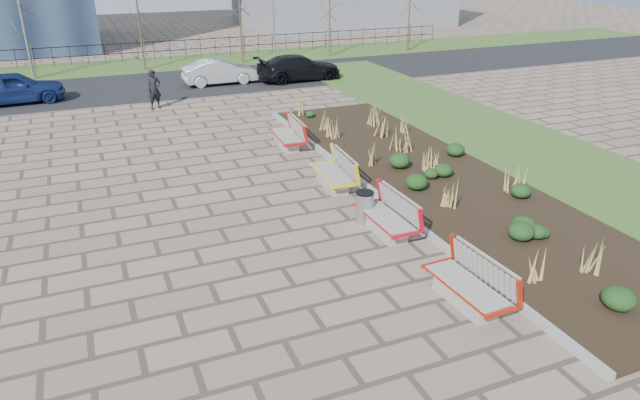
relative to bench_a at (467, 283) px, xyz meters
name	(u,v)px	position (x,y,z in m)	size (l,w,h in m)	color
ground	(309,307)	(-3.00, 1.12, -0.50)	(120.00, 120.00, 0.00)	#7A6754
planting_bed	(434,177)	(3.25, 6.12, -0.45)	(4.50, 18.00, 0.10)	black
planting_curb	(368,188)	(0.92, 6.12, -0.42)	(0.16, 18.00, 0.15)	gray
grass_verge_near	(551,159)	(8.00, 6.12, -0.48)	(5.00, 38.00, 0.04)	#33511E
grass_verge_far	(142,65)	(-3.00, 29.12, -0.48)	(80.00, 5.00, 0.04)	#33511E
road	(156,85)	(-3.00, 23.12, -0.49)	(80.00, 7.00, 0.02)	black
bench_a	(467,283)	(0.00, 0.00, 0.00)	(0.90, 2.10, 1.00)	#B7200C
bench_b	(385,215)	(0.00, 3.45, 0.00)	(0.90, 2.10, 1.00)	red
bench_c	(332,172)	(0.00, 6.77, 0.00)	(0.90, 2.10, 1.00)	yellow
bench_d	(286,134)	(0.00, 10.90, 0.00)	(0.90, 2.10, 1.00)	red
litter_bin	(364,208)	(-0.22, 4.16, -0.06)	(0.47, 0.47, 0.87)	#B2B2B7
pedestrian	(154,89)	(-3.64, 18.31, 0.37)	(0.64, 0.42, 1.75)	black
car_blue	(14,88)	(-9.54, 21.72, 0.26)	(1.74, 4.33, 1.48)	#121F50
car_silver	(220,72)	(0.25, 22.11, 0.16)	(1.36, 3.91, 1.29)	#96999D
car_black	(299,68)	(4.47, 21.41, 0.20)	(1.91, 4.69, 1.36)	black
tree_b	(27,41)	(-9.00, 27.62, 1.54)	(1.40, 1.40, 4.00)	#4C3D2D
tree_c	(141,35)	(-3.00, 27.62, 1.54)	(1.40, 1.40, 4.00)	#4C3D2D
tree_d	(241,30)	(3.00, 27.62, 1.54)	(1.40, 1.40, 4.00)	#4C3D2D
tree_e	(330,25)	(9.00, 27.62, 1.54)	(1.40, 1.40, 4.00)	#4C3D2D
tree_f	(409,21)	(15.00, 27.62, 1.54)	(1.40, 1.40, 4.00)	#4C3D2D
lamp_west	(23,23)	(-9.00, 27.12, 2.54)	(0.24, 0.60, 6.00)	gray
lamp_east	(274,12)	(5.00, 27.12, 2.54)	(0.24, 0.60, 6.00)	gray
railing_fence	(138,51)	(-3.00, 30.62, 0.14)	(44.00, 0.10, 1.20)	black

